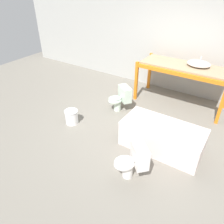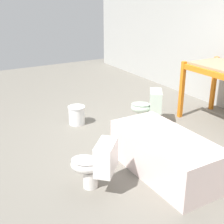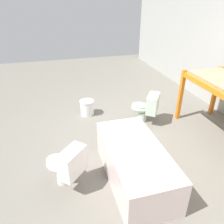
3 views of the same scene
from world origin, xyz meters
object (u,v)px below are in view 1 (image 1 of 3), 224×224
Objects in this scene: bathtub_main at (162,136)px; toilet_near at (120,98)px; bucket_white at (72,117)px; sink_basin at (199,64)px; toilet_far at (132,160)px.

toilet_near is at bearing 150.80° from bathtub_main.
bathtub_main is 2.06m from bucket_white.
toilet_near is at bearing -139.60° from sink_basin.
toilet_far is (1.27, -1.70, 0.00)m from toilet_near.
toilet_near is (-1.41, 0.79, 0.04)m from bathtub_main.
sink_basin is 0.88× the size of toilet_far.
toilet_near is 1.92× the size of bucket_white.
toilet_far is at bearing -92.69° from sink_basin.
sink_basin is 0.35× the size of bathtub_main.
bathtub_main is at bearing 124.89° from toilet_far.
toilet_near is at bearing 170.62° from toilet_far.
sink_basin is 3.00m from toilet_far.
bathtub_main is at bearing 8.64° from bucket_white.
toilet_near is 1.27m from bucket_white.
bucket_white is at bearing -153.79° from toilet_far.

